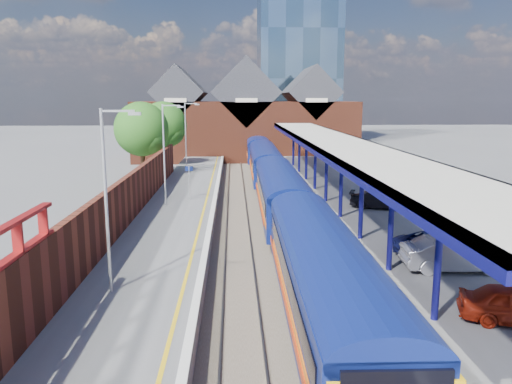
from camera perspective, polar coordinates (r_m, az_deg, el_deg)
ground at (r=43.31m, az=-0.28°, el=-0.51°), size 240.00×240.00×0.00m
ballast_bed at (r=33.55m, az=0.43°, el=-3.74°), size 6.00×76.00×0.06m
rails at (r=33.53m, az=0.43°, el=-3.59°), size 4.51×76.00×0.14m
left_platform at (r=33.61m, az=-8.99°, el=-3.02°), size 5.00×76.00×1.00m
right_platform at (r=34.28m, az=10.50°, el=-2.80°), size 6.00×76.00×1.00m
coping_left at (r=33.31m, az=-4.99°, el=-2.13°), size 0.30×76.00×0.05m
coping_right at (r=33.63m, az=5.80°, el=-2.02°), size 0.30×76.00×0.05m
yellow_line at (r=33.34m, az=-6.02°, el=-2.17°), size 0.14×76.00×0.01m
train at (r=42.38m, az=1.78°, el=2.15°), size 3.00×65.93×3.45m
canopy at (r=35.30m, az=9.23°, el=5.44°), size 4.50×52.00×4.48m
lamp_post_b at (r=19.33m, az=-16.43°, el=0.22°), size 1.48×0.18×7.00m
lamp_post_c at (r=34.94m, az=-10.26°, el=4.93°), size 1.48×0.18×7.00m
lamp_post_d at (r=50.79m, az=-7.90°, el=6.71°), size 1.48×0.18×7.00m
platform_sign at (r=37.04m, az=-7.65°, el=1.73°), size 0.55×0.08×2.50m
brick_wall at (r=27.41m, az=-15.99°, el=-2.21°), size 0.35×50.00×3.86m
station_building at (r=70.55m, az=-1.22°, el=8.23°), size 30.00×12.12×13.78m
glass_tower at (r=93.97m, az=4.80°, el=17.79°), size 14.20×14.20×40.30m
tree_near at (r=49.23m, az=-12.79°, el=6.85°), size 5.20×5.20×8.10m
tree_far at (r=56.96m, az=-10.39°, el=7.41°), size 5.20×5.20×8.10m
parked_car_silver at (r=23.31m, az=21.76°, el=-6.61°), size 4.54×1.78×1.47m
parked_car_dark at (r=34.93m, az=13.85°, el=-0.90°), size 4.18×2.83×1.12m
parked_car_blue at (r=24.85m, az=20.88°, el=-5.70°), size 4.96×2.73×1.31m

